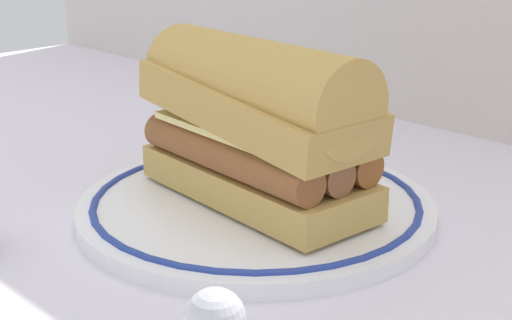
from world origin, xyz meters
TOP-DOWN VIEW (x-y plane):
  - ground_plane at (0.00, 0.00)m, footprint 1.50×1.50m
  - plate at (0.03, 0.01)m, footprint 0.28×0.28m
  - sausage_sandwich at (0.03, 0.01)m, footprint 0.20×0.10m

SIDE VIEW (x-z plane):
  - ground_plane at x=0.00m, z-range 0.00..0.00m
  - plate at x=0.03m, z-range 0.00..0.02m
  - sausage_sandwich at x=0.03m, z-range 0.02..0.14m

